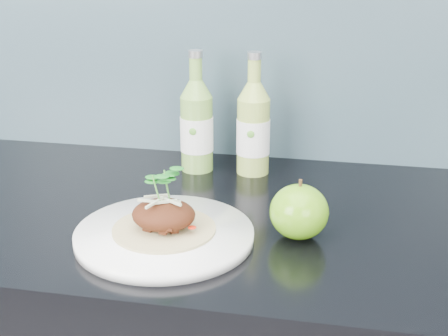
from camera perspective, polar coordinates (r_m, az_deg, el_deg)
The scene contains 5 objects.
dinner_plate at distance 0.95m, azimuth -5.47°, elevation -6.11°, with size 0.33×0.33×0.02m.
pork_taco at distance 0.94m, azimuth -5.55°, elevation -4.11°, with size 0.16×0.16×0.10m.
green_apple at distance 0.95m, azimuth 6.88°, elevation -3.99°, with size 0.10×0.10×0.09m.
cider_bottle_left at distance 1.20m, azimuth -2.52°, elevation 3.88°, with size 0.06×0.07×0.23m.
cider_bottle_right at distance 1.19m, azimuth 2.70°, elevation 3.64°, with size 0.08×0.08×0.23m.
Camera 1 is at (0.19, 0.76, 1.33)m, focal length 50.00 mm.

